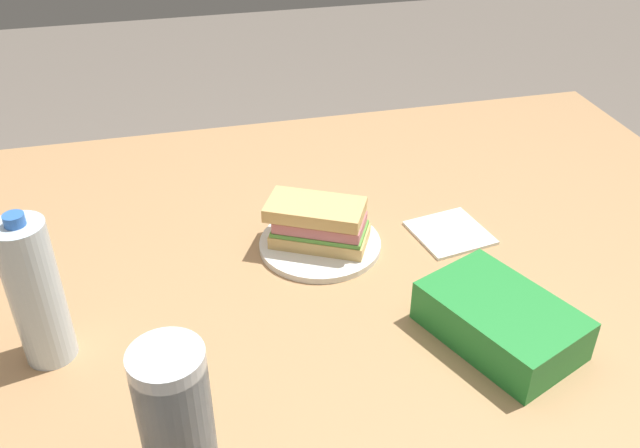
# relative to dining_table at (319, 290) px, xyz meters

# --- Properties ---
(dining_table) EXTENTS (1.70, 1.15, 0.74)m
(dining_table) POSITION_rel_dining_table_xyz_m (0.00, 0.00, 0.00)
(dining_table) COLOR tan
(dining_table) RESTS_ON ground_plane
(paper_plate) EXTENTS (0.22, 0.22, 0.01)m
(paper_plate) POSITION_rel_dining_table_xyz_m (-0.01, -0.03, 0.08)
(paper_plate) COLOR white
(paper_plate) RESTS_ON dining_table
(sandwich) EXTENTS (0.21, 0.16, 0.08)m
(sandwich) POSITION_rel_dining_table_xyz_m (-0.00, -0.03, 0.13)
(sandwich) COLOR #DBB26B
(sandwich) RESTS_ON paper_plate
(chip_bag) EXTENTS (0.23, 0.27, 0.07)m
(chip_bag) POSITION_rel_dining_table_xyz_m (-0.22, 0.27, 0.11)
(chip_bag) COLOR #268C38
(chip_bag) RESTS_ON dining_table
(water_bottle_tall) EXTENTS (0.07, 0.07, 0.25)m
(water_bottle_tall) POSITION_rel_dining_table_xyz_m (0.44, 0.14, 0.19)
(water_bottle_tall) COLOR silver
(water_bottle_tall) RESTS_ON dining_table
(plastic_cup_stack) EXTENTS (0.08, 0.08, 0.22)m
(plastic_cup_stack) POSITION_rel_dining_table_xyz_m (0.27, 0.42, 0.19)
(plastic_cup_stack) COLOR silver
(plastic_cup_stack) RESTS_ON dining_table
(paper_napkin) EXTENTS (0.15, 0.15, 0.01)m
(paper_napkin) POSITION_rel_dining_table_xyz_m (-0.25, -0.01, 0.08)
(paper_napkin) COLOR white
(paper_napkin) RESTS_ON dining_table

